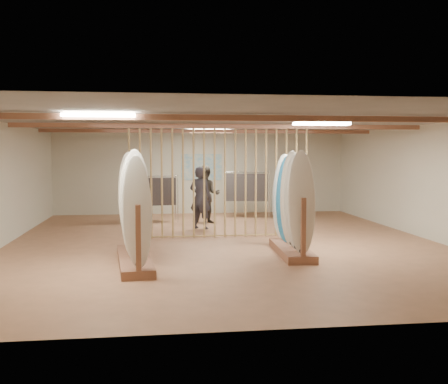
{
  "coord_description": "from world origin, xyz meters",
  "views": [
    {
      "loc": [
        -1.57,
        -12.02,
        2.14
      ],
      "look_at": [
        0.0,
        0.0,
        1.2
      ],
      "focal_mm": 42.0,
      "sensor_mm": 36.0,
      "label": 1
    }
  ],
  "objects": [
    {
      "name": "floor",
      "position": [
        0.0,
        0.0,
        0.0
      ],
      "size": [
        12.0,
        12.0,
        0.0
      ],
      "primitive_type": "plane",
      "color": "#AF7754",
      "rests_on": "ground"
    },
    {
      "name": "rack_right",
      "position": [
        1.23,
        -1.47,
        0.72
      ],
      "size": [
        0.7,
        2.26,
        2.12
      ],
      "rotation": [
        0.0,
        0.0,
        -0.05
      ],
      "color": "#8F5A41",
      "rests_on": "floor"
    },
    {
      "name": "ceiling",
      "position": [
        0.0,
        0.0,
        2.8
      ],
      "size": [
        12.0,
        12.0,
        0.0
      ],
      "primitive_type": "plane",
      "rotation": [
        3.14,
        0.0,
        0.0
      ],
      "color": "gray",
      "rests_on": "ground"
    },
    {
      "name": "rack_left",
      "position": [
        -1.99,
        -2.08,
        0.72
      ],
      "size": [
        0.83,
        2.66,
        2.11
      ],
      "rotation": [
        0.0,
        0.0,
        0.1
      ],
      "color": "#8F5A41",
      "rests_on": "floor"
    },
    {
      "name": "shopper_b",
      "position": [
        -0.08,
        3.46,
        0.97
      ],
      "size": [
        1.06,
        0.89,
        1.94
      ],
      "primitive_type": "imported",
      "rotation": [
        0.0,
        0.0,
        -0.19
      ],
      "color": "#322C26",
      "rests_on": "floor"
    },
    {
      "name": "wall_right",
      "position": [
        5.0,
        0.0,
        1.4
      ],
      "size": [
        0.0,
        12.0,
        12.0
      ],
      "primitive_type": "plane",
      "rotation": [
        1.57,
        0.0,
        -1.57
      ],
      "color": "beige",
      "rests_on": "ground"
    },
    {
      "name": "ceiling_slats",
      "position": [
        0.0,
        0.0,
        2.72
      ],
      "size": [
        9.5,
        6.12,
        0.1
      ],
      "primitive_type": "cube",
      "color": "#8F5A41",
      "rests_on": "ground"
    },
    {
      "name": "shopper_a",
      "position": [
        -0.35,
        2.34,
        0.98
      ],
      "size": [
        0.86,
        0.78,
        1.96
      ],
      "primitive_type": "imported",
      "rotation": [
        0.0,
        0.0,
        2.61
      ],
      "color": "#2D2B33",
      "rests_on": "floor"
    },
    {
      "name": "bamboo_partition",
      "position": [
        0.0,
        0.8,
        1.4
      ],
      "size": [
        4.45,
        0.05,
        2.78
      ],
      "color": "tan",
      "rests_on": "ground"
    },
    {
      "name": "poster",
      "position": [
        0.0,
        5.98,
        1.6
      ],
      "size": [
        1.4,
        0.03,
        0.9
      ],
      "primitive_type": "cube",
      "color": "teal",
      "rests_on": "ground"
    },
    {
      "name": "clothing_rack_a",
      "position": [
        -1.62,
        3.77,
        0.94
      ],
      "size": [
        1.34,
        0.51,
        1.45
      ],
      "rotation": [
        0.0,
        0.0,
        0.14
      ],
      "color": "silver",
      "rests_on": "floor"
    },
    {
      "name": "wall_back",
      "position": [
        0.0,
        6.0,
        1.4
      ],
      "size": [
        12.0,
        0.0,
        12.0
      ],
      "primitive_type": "plane",
      "rotation": [
        1.57,
        0.0,
        0.0
      ],
      "color": "beige",
      "rests_on": "ground"
    },
    {
      "name": "light_panels",
      "position": [
        0.0,
        0.0,
        2.74
      ],
      "size": [
        1.2,
        0.35,
        0.06
      ],
      "primitive_type": "cube",
      "color": "white",
      "rests_on": "ground"
    },
    {
      "name": "wall_front",
      "position": [
        0.0,
        -6.0,
        1.4
      ],
      "size": [
        12.0,
        0.0,
        12.0
      ],
      "primitive_type": "plane",
      "rotation": [
        -1.57,
        0.0,
        0.0
      ],
      "color": "beige",
      "rests_on": "ground"
    },
    {
      "name": "clothing_rack_b",
      "position": [
        1.34,
        4.51,
        1.0
      ],
      "size": [
        1.4,
        0.62,
        1.53
      ],
      "rotation": [
        0.0,
        0.0,
        -0.21
      ],
      "color": "silver",
      "rests_on": "floor"
    }
  ]
}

